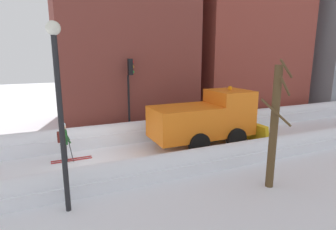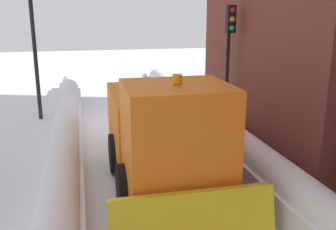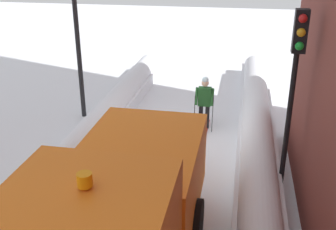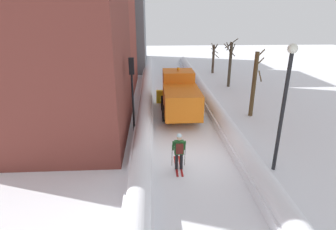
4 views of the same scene
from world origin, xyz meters
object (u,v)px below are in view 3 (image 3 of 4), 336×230
(skier, at_px, (205,100))
(traffic_light_pole, at_px, (295,73))
(plow_truck, at_px, (122,215))
(street_lamp, at_px, (76,17))

(skier, bearing_deg, traffic_light_pole, 120.74)
(plow_truck, height_order, traffic_light_pole, traffic_light_pole)
(street_lamp, bearing_deg, plow_truck, 116.65)
(traffic_light_pole, bearing_deg, street_lamp, -31.31)
(skier, xyz_separation_m, street_lamp, (4.38, -0.24, 2.55))
(plow_truck, relative_size, street_lamp, 1.06)
(traffic_light_pole, bearing_deg, plow_truck, 47.66)
(skier, distance_m, traffic_light_pole, 4.94)
(plow_truck, distance_m, traffic_light_pole, 4.74)
(skier, bearing_deg, plow_truck, 84.23)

